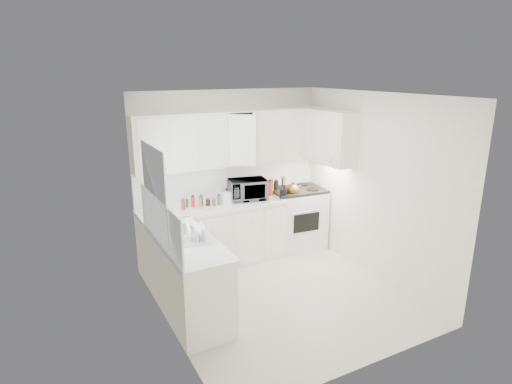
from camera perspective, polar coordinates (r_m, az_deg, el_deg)
floor at (r=5.82m, az=3.31°, el=-13.64°), size 3.20×3.20×0.00m
ceiling at (r=5.06m, az=3.80°, el=12.84°), size 3.20×3.20×0.00m
wall_back at (r=6.67m, az=-3.62°, el=2.31°), size 3.00×0.00×3.00m
wall_front at (r=4.11m, az=15.29°, el=-7.22°), size 3.00×0.00×3.00m
wall_left at (r=4.73m, az=-12.22°, el=-3.85°), size 0.00×3.20×3.20m
wall_right at (r=6.19m, az=15.50°, el=0.65°), size 0.00×3.20×3.20m
window_blinds at (r=4.99m, az=-13.28°, el=0.13°), size 0.06×0.96×1.06m
lower_cabinets_back at (r=6.52m, az=-5.53°, el=-5.92°), size 2.22×0.60×0.90m
lower_cabinets_left at (r=5.32m, az=-9.12°, el=-11.33°), size 0.60×1.60×0.90m
countertop_back at (r=6.35m, az=-5.61°, el=-1.97°), size 2.24×0.64×0.05m
countertop_left at (r=5.13m, az=-9.25°, el=-6.59°), size 0.64×1.62×0.05m
backsplash_back at (r=6.68m, az=-3.57°, el=1.67°), size 2.98×0.02×0.55m
backsplash_left at (r=4.94m, az=-12.70°, el=-3.94°), size 0.02×1.60×0.55m
upper_cabinets_back at (r=6.47m, az=-3.05°, el=3.72°), size 3.00×0.33×0.80m
upper_cabinets_right at (r=6.64m, az=9.77°, el=3.82°), size 0.33×0.90×0.80m
sink at (r=5.39m, az=-10.53°, el=-3.87°), size 0.42×0.38×0.30m
stove at (r=7.09m, az=5.40°, el=-2.37°), size 0.90×0.76×1.29m
tea_kettle at (r=6.75m, az=4.95°, el=0.39°), size 0.28×0.24×0.25m
frying_pan at (r=7.22m, az=5.97°, el=0.60°), size 0.44×0.54×0.04m
microwave at (r=6.54m, az=-1.11°, el=0.64°), size 0.61×0.41×0.38m
rice_cooker at (r=6.44m, az=-3.95°, el=-0.43°), size 0.23×0.23×0.21m
paper_towel at (r=6.65m, az=-2.83°, el=0.37°), size 0.12×0.12×0.27m
utensil_crock at (r=6.58m, az=3.66°, el=0.65°), size 0.14×0.14×0.37m
dish_rack at (r=5.01m, az=-8.61°, el=-5.41°), size 0.47×0.38×0.23m
spice_left_0 at (r=6.29m, az=-9.96°, el=-1.45°), size 0.06×0.06×0.13m
spice_left_1 at (r=6.23m, az=-9.05°, el=-1.58°), size 0.06×0.06×0.13m
spice_left_2 at (r=6.33m, az=-8.68°, el=-1.27°), size 0.06×0.06×0.13m
spice_left_3 at (r=6.28m, az=-7.76°, el=-1.39°), size 0.06×0.06×0.13m
spice_left_4 at (r=6.38m, az=-7.41°, el=-1.08°), size 0.06×0.06×0.13m
spice_left_5 at (r=6.33m, az=-6.48°, el=-1.20°), size 0.06×0.06×0.13m
spice_left_6 at (r=6.43m, az=-6.16°, el=-0.90°), size 0.06×0.06×0.13m
spice_left_7 at (r=6.38m, az=-5.23°, el=-1.02°), size 0.06×0.06×0.13m
sauce_right_0 at (r=6.86m, az=1.32°, el=0.54°), size 0.06×0.06×0.19m
sauce_right_1 at (r=6.84m, az=1.97°, el=0.48°), size 0.06×0.06×0.19m
sauce_right_2 at (r=6.91m, az=2.12°, el=0.65°), size 0.06×0.06×0.19m
sauce_right_3 at (r=6.89m, az=2.76°, el=0.59°), size 0.06×0.06×0.19m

